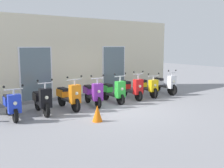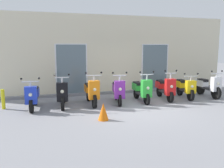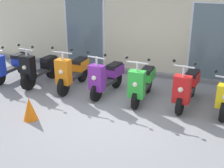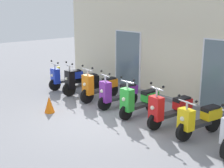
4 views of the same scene
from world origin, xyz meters
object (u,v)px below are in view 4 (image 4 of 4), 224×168
(scooter_blue, at_px, (66,77))
(scooter_yellow, at_px, (199,119))
(scooter_green, at_px, (139,101))
(scooter_black, at_px, (81,82))
(curb_bollard, at_px, (59,75))
(scooter_red, at_px, (169,109))
(scooter_orange, at_px, (99,87))
(scooter_purple, at_px, (117,93))
(traffic_cone, at_px, (49,104))

(scooter_blue, bearing_deg, scooter_yellow, 0.22)
(scooter_blue, xyz_separation_m, scooter_green, (4.09, -0.08, 0.03))
(scooter_blue, distance_m, scooter_black, 1.03)
(scooter_yellow, xyz_separation_m, curb_bollard, (-7.14, 0.25, -0.11))
(scooter_green, xyz_separation_m, curb_bollard, (-5.10, 0.35, -0.14))
(scooter_blue, height_order, scooter_red, scooter_red)
(scooter_orange, relative_size, scooter_red, 1.02)
(scooter_purple, relative_size, scooter_green, 0.97)
(scooter_blue, height_order, scooter_orange, scooter_orange)
(scooter_green, distance_m, traffic_cone, 2.79)
(scooter_black, xyz_separation_m, scooter_yellow, (5.11, 0.03, -0.02))
(scooter_yellow, bearing_deg, scooter_red, -179.93)
(scooter_orange, xyz_separation_m, scooter_yellow, (4.06, 0.01, -0.04))
(scooter_orange, distance_m, scooter_red, 3.10)
(scooter_purple, xyz_separation_m, scooter_yellow, (3.03, 0.07, -0.05))
(scooter_yellow, bearing_deg, curb_bollard, 177.97)
(scooter_purple, bearing_deg, scooter_green, -1.68)
(scooter_green, xyz_separation_m, traffic_cone, (-2.05, -1.87, -0.23))
(scooter_blue, distance_m, scooter_orange, 2.08)
(curb_bollard, bearing_deg, scooter_yellow, -2.03)
(scooter_orange, bearing_deg, scooter_blue, -179.51)
(scooter_blue, distance_m, scooter_purple, 3.11)
(scooter_blue, relative_size, scooter_yellow, 0.99)
(scooter_purple, height_order, scooter_yellow, scooter_purple)
(scooter_black, bearing_deg, scooter_purple, -1.15)
(scooter_blue, distance_m, scooter_yellow, 6.14)
(scooter_black, distance_m, scooter_orange, 1.05)
(scooter_orange, distance_m, traffic_cone, 1.98)
(scooter_orange, bearing_deg, scooter_red, 0.08)
(scooter_orange, relative_size, scooter_green, 1.06)
(scooter_black, bearing_deg, scooter_red, 0.41)
(traffic_cone, bearing_deg, scooter_purple, 60.55)
(scooter_orange, height_order, traffic_cone, scooter_orange)
(traffic_cone, bearing_deg, scooter_yellow, 25.66)
(scooter_blue, xyz_separation_m, scooter_red, (5.18, 0.02, 0.02))
(scooter_purple, bearing_deg, traffic_cone, -119.45)
(scooter_black, relative_size, scooter_yellow, 1.02)
(scooter_orange, relative_size, curb_bollard, 2.34)
(traffic_cone, bearing_deg, scooter_blue, 136.29)
(scooter_blue, height_order, scooter_black, scooter_black)
(scooter_purple, bearing_deg, scooter_red, 1.97)
(scooter_orange, xyz_separation_m, scooter_green, (2.01, -0.10, -0.01))
(scooter_blue, height_order, traffic_cone, scooter_blue)
(scooter_purple, bearing_deg, scooter_blue, 179.09)
(scooter_orange, xyz_separation_m, scooter_red, (3.10, 0.00, -0.01))
(scooter_black, height_order, scooter_orange, scooter_orange)
(scooter_black, relative_size, curb_bollard, 2.25)
(scooter_black, distance_m, traffic_cone, 2.20)
(traffic_cone, bearing_deg, curb_bollard, 143.87)
(scooter_green, height_order, scooter_red, scooter_red)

